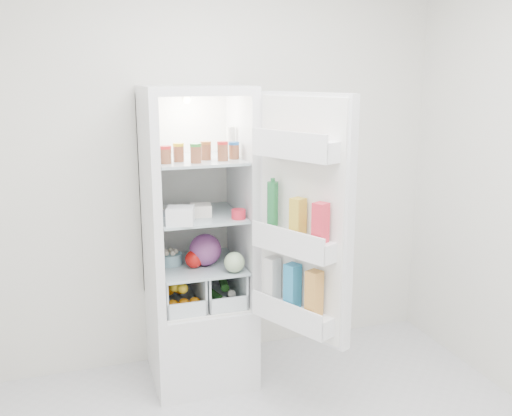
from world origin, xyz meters
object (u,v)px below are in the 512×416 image
object	(u,v)px
red_cabbage	(205,250)
refrigerator	(197,273)
mushroom_bowl	(170,259)
fridge_door	(301,225)

from	to	relation	value
red_cabbage	refrigerator	bearing A→B (deg)	107.96
red_cabbage	mushroom_bowl	distance (m)	0.22
red_cabbage	mushroom_bowl	world-z (taller)	red_cabbage
red_cabbage	mushroom_bowl	bearing A→B (deg)	157.06
refrigerator	fridge_door	distance (m)	0.86
mushroom_bowl	refrigerator	bearing A→B (deg)	4.66
refrigerator	red_cabbage	size ratio (longest dim) A/B	9.44
mushroom_bowl	fridge_door	world-z (taller)	fridge_door
mushroom_bowl	fridge_door	bearing A→B (deg)	-44.92
red_cabbage	mushroom_bowl	size ratio (longest dim) A/B	1.37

